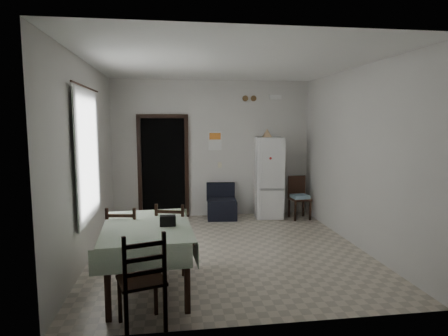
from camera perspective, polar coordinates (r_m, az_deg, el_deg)
ground at (r=6.10m, az=0.67°, el=-12.32°), size 4.50×4.50×0.00m
ceiling at (r=5.82m, az=0.71°, el=15.71°), size 4.20×4.50×0.02m
wall_back at (r=8.01m, az=-1.74°, el=2.94°), size 4.20×0.02×2.90m
wall_front at (r=3.59m, az=6.09°, el=-2.15°), size 4.20×0.02×2.90m
wall_left at (r=5.85m, az=-20.10°, el=1.00°), size 0.02×4.50×2.90m
wall_right at (r=6.44m, az=19.49°, el=1.54°), size 0.02×4.50×2.90m
doorway at (r=8.20m, az=-9.19°, el=0.21°), size 1.06×0.52×2.22m
window_recess at (r=5.66m, az=-21.06°, el=1.79°), size 0.10×1.20×1.60m
curtain at (r=5.63m, az=-19.97°, el=1.81°), size 0.02×1.45×1.85m
curtain_rod at (r=5.63m, az=-20.28°, el=11.48°), size 0.02×1.60×0.02m
calendar at (r=7.99m, az=-1.38°, el=4.15°), size 0.28×0.02×0.40m
calendar_image at (r=7.98m, az=-1.37°, el=4.87°), size 0.24×0.01×0.14m
light_switch at (r=8.05m, az=-0.66°, el=0.46°), size 0.08×0.02×0.12m
vent_left at (r=8.09m, az=3.26°, el=10.55°), size 0.12×0.03×0.12m
vent_right at (r=8.13m, az=4.53°, el=10.53°), size 0.12×0.03×0.12m
emergency_light at (r=8.22m, az=7.82°, el=10.66°), size 0.25×0.07×0.09m
fridge at (r=7.97m, az=6.81°, el=-1.45°), size 0.61×0.61×1.71m
tan_cone at (r=7.90m, az=6.58°, el=5.32°), size 0.23×0.23×0.17m
navy_seat at (r=7.86m, az=-0.32°, el=-5.12°), size 0.65×0.63×0.73m
corner_chair at (r=7.99m, az=11.46°, el=-4.49°), size 0.41×0.41×0.89m
dining_table at (r=4.72m, az=-11.56°, el=-13.19°), size 1.12×1.61×0.80m
black_bag at (r=4.50m, az=-8.57°, el=-7.94°), size 0.19×0.11×0.12m
dining_chair_far_left at (r=5.17m, az=-14.79°, el=-10.61°), size 0.46×0.46×0.95m
dining_chair_far_right at (r=5.21m, az=-7.73°, el=-10.25°), size 0.50×0.50×0.96m
dining_chair_near_head at (r=3.89m, az=-12.50°, el=-16.16°), size 0.53×0.53×1.00m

